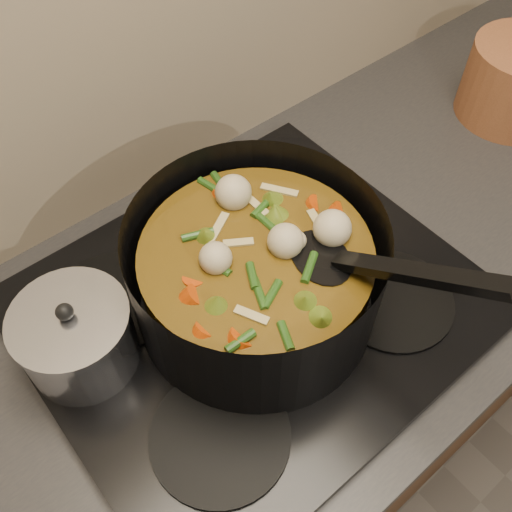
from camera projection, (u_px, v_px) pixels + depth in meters
counter at (254, 422)px, 1.22m from camera, size 2.64×0.64×0.91m
stovetop at (253, 305)px, 0.85m from camera, size 0.62×0.54×0.03m
stockpot at (257, 274)px, 0.77m from camera, size 0.34×0.45×0.25m
saucepan at (77, 337)px, 0.74m from camera, size 0.15×0.15×0.13m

